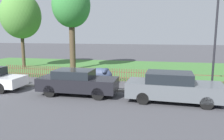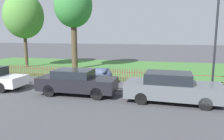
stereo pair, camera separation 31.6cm
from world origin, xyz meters
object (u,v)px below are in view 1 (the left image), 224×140
at_px(parked_car_black_saloon, 77,82).
at_px(tree_behind_motorcycle, 71,6).
at_px(covered_motorcycle, 101,75).
at_px(tree_nearest_kerb, 21,16).
at_px(parked_car_navy_estate, 173,87).
at_px(street_lamp, 217,25).

relative_size(parked_car_black_saloon, tree_behind_motorcycle, 0.54).
xyz_separation_m(covered_motorcycle, tree_nearest_kerb, (-9.57, 5.61, 4.39)).
bearing_deg(parked_car_navy_estate, parked_car_black_saloon, -179.90).
height_order(covered_motorcycle, tree_nearest_kerb, tree_nearest_kerb).
bearing_deg(covered_motorcycle, parked_car_navy_estate, -27.71).
bearing_deg(covered_motorcycle, parked_car_black_saloon, -96.88).
distance_m(covered_motorcycle, tree_nearest_kerb, 11.93).
height_order(parked_car_navy_estate, street_lamp, street_lamp).
distance_m(parked_car_black_saloon, street_lamp, 7.96).
bearing_deg(parked_car_black_saloon, covered_motorcycle, 77.09).
xyz_separation_m(parked_car_black_saloon, parked_car_navy_estate, (5.03, -0.17, 0.02)).
relative_size(parked_car_black_saloon, parked_car_navy_estate, 0.93).
distance_m(tree_nearest_kerb, street_lamp, 17.60).
relative_size(tree_behind_motorcycle, street_lamp, 1.31).
bearing_deg(tree_behind_motorcycle, street_lamp, -31.74).
xyz_separation_m(parked_car_navy_estate, tree_behind_motorcycle, (-8.71, 8.41, 5.05)).
height_order(parked_car_black_saloon, covered_motorcycle, parked_car_black_saloon).
xyz_separation_m(parked_car_navy_estate, street_lamp, (2.17, 1.68, 3.02)).
bearing_deg(covered_motorcycle, street_lamp, -5.04).
distance_m(parked_car_navy_estate, street_lamp, 4.08).
bearing_deg(parked_car_black_saloon, street_lamp, 11.14).
relative_size(parked_car_black_saloon, tree_nearest_kerb, 0.59).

